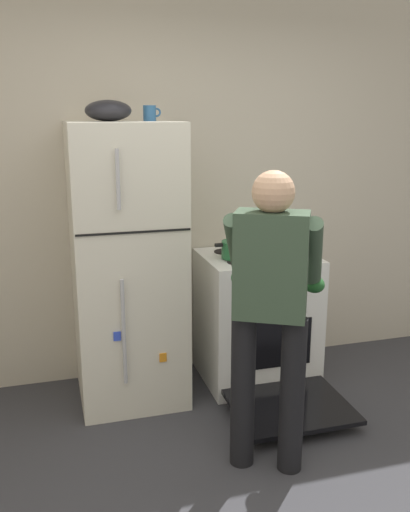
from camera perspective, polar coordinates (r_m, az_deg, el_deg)
kitchen_wall_back at (r=3.98m, az=-2.85°, el=7.04°), size 6.00×0.10×2.70m
refrigerator at (r=3.63m, az=-7.97°, el=-0.98°), size 0.68×0.72×1.81m
stove_range at (r=3.97m, az=5.36°, el=-6.49°), size 0.76×1.22×0.92m
person_cook at (r=2.86m, az=6.76°, el=-4.17°), size 0.65×0.69×1.60m
red_pot at (r=3.73m, az=3.44°, el=0.68°), size 0.33×0.23×0.11m
coffee_mug at (r=3.58m, az=-5.65°, el=14.35°), size 0.11×0.08×0.10m
mixing_bowl at (r=3.49m, az=-9.88°, el=14.46°), size 0.28×0.28×0.13m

